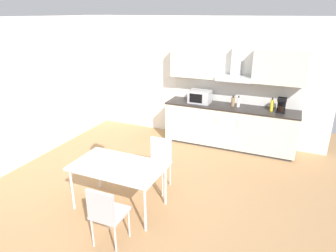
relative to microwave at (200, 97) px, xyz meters
name	(u,v)px	position (x,y,z in m)	size (l,w,h in m)	color
ground_plane	(134,194)	(-0.28, -2.56, -1.08)	(7.58, 8.64, 0.02)	#9E754C
wall_back	(194,78)	(-0.28, 0.37, 0.32)	(6.07, 0.10, 2.78)	silver
wall_left	(9,97)	(-2.86, -2.56, 0.32)	(0.10, 6.91, 2.78)	silver
kitchen_counter	(229,126)	(0.71, 0.00, -0.60)	(2.87, 0.67, 0.93)	#333333
backsplash_tile	(235,93)	(0.71, 0.31, 0.09)	(2.85, 0.02, 0.46)	silver
upper_wall_cabinets	(235,65)	(0.71, 0.15, 0.73)	(2.85, 0.40, 0.69)	beige
microwave	(200,97)	(0.00, 0.00, 0.00)	(0.48, 0.35, 0.28)	#ADADB2
coffee_maker	(282,105)	(1.73, 0.03, 0.01)	(0.18, 0.19, 0.30)	black
bottle_yellow	(272,105)	(1.55, 0.01, -0.02)	(0.07, 0.07, 0.29)	yellow
bottle_white	(238,102)	(0.86, 0.03, -0.03)	(0.07, 0.07, 0.25)	white
bottle_brown	(233,102)	(0.74, 0.04, -0.04)	(0.08, 0.08, 0.24)	brown
dining_table	(118,168)	(-0.31, -2.95, -0.39)	(1.36, 0.80, 0.73)	white
chair_far_right	(159,159)	(0.00, -2.17, -0.54)	(0.41, 0.41, 0.87)	#B2B2B7
chair_near_right	(106,211)	(0.00, -3.73, -0.54)	(0.41, 0.41, 0.87)	#B2B2B7
pendant_lamp	(113,89)	(-0.31, -2.95, 0.81)	(0.32, 0.32, 0.22)	silver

